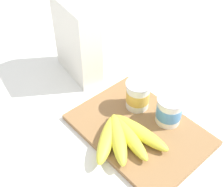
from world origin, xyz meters
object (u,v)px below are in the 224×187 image
cereal_box (77,40)px  yogurt_cup_back (169,110)px  banana_bunch (124,136)px  yogurt_cup_front (138,95)px  cutting_board (139,130)px

cereal_box → yogurt_cup_back: (0.35, 0.04, -0.07)m
yogurt_cup_back → banana_bunch: bearing=-101.7°
yogurt_cup_front → yogurt_cup_back: yogurt_cup_front is taller
cereal_box → banana_bunch: 0.35m
cutting_board → yogurt_cup_back: size_ratio=4.34×
cereal_box → banana_bunch: size_ratio=1.30×
cereal_box → yogurt_cup_front: (0.25, 0.02, -0.07)m
cutting_board → cereal_box: (-0.32, 0.04, 0.12)m
cereal_box → banana_bunch: cereal_box is taller
cereal_box → banana_bunch: (0.32, -0.10, -0.09)m
cutting_board → banana_bunch: (0.00, -0.06, 0.02)m
cutting_board → banana_bunch: bearing=-86.1°
cutting_board → cereal_box: bearing=173.2°
yogurt_cup_back → cutting_board: bearing=-112.9°
cutting_board → yogurt_cup_back: yogurt_cup_back is taller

